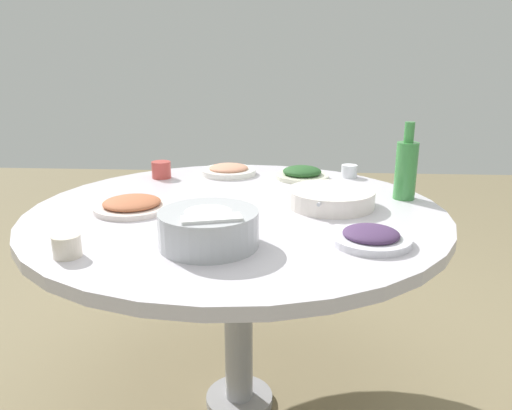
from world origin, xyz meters
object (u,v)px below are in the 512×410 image
Objects in this scene: dish_shrimp at (229,170)px; tea_cup_far at (67,246)px; rice_bowl at (209,228)px; tea_cup_side at (349,171)px; round_dining_table at (237,227)px; soup_bowl at (331,198)px; dish_greens at (302,174)px; dish_tofu_braise at (132,205)px; green_bottle at (406,168)px; dish_eggplant at (371,237)px; tea_cup_near at (161,170)px.

dish_shrimp is 0.98m from tea_cup_far.
rice_bowl is 4.02× the size of tea_cup_side.
soup_bowl reaches higher than round_dining_table.
rice_bowl reaches higher than dish_greens.
dish_shrimp reaches higher than dish_tofu_braise.
green_bottle reaches higher than dish_greens.
rice_bowl is 1.13× the size of dish_shrimp.
rice_bowl is at bearing 137.74° from soup_bowl.
green_bottle is at bearing -75.94° from round_dining_table.
dish_eggplant is 2.72× the size of tea_cup_near.
tea_cup_far reaches higher than dish_tofu_braise.
green_bottle is 3.86× the size of tea_cup_far.
dish_greens is at bearing 12.65° from dish_eggplant.
dish_eggplant is at bearing 157.48° from green_bottle.
rice_bowl reaches higher than soup_bowl.
soup_bowl is at bearing -118.73° from tea_cup_near.
green_bottle reaches higher than rice_bowl.
green_bottle is 0.98m from tea_cup_near.
dish_shrimp is (0.84, 0.05, -0.03)m from rice_bowl.
tea_cup_far is (-0.60, 0.96, -0.08)m from green_bottle.
rice_bowl is (-0.36, 0.04, 0.12)m from round_dining_table.
tea_cup_far reaches higher than round_dining_table.
soup_bowl is (0.03, -0.31, 0.10)m from round_dining_table.
round_dining_table is at bearing -80.98° from dish_tofu_braise.
soup_bowl is 0.45m from tea_cup_side.
tea_cup_side reaches higher than dish_eggplant.
rice_bowl is 0.53m from soup_bowl.
round_dining_table is 0.64m from tea_cup_side.
tea_cup_side is at bearing -91.93° from dish_shrimp.
rice_bowl reaches higher than round_dining_table.
dish_greens is 0.82× the size of green_bottle.
rice_bowl is 0.83m from dish_greens.
tea_cup_side reaches higher than dish_shrimp.
green_bottle is at bearing -77.78° from dish_tofu_braise.
round_dining_table is 0.33m from soup_bowl.
dish_shrimp is 0.51m from tea_cup_side.
dish_tofu_braise reaches higher than round_dining_table.
tea_cup_near is at bearing 22.97° from rice_bowl.
green_bottle is 3.43× the size of tea_cup_near.
tea_cup_near is at bearing 2.28° from dish_tofu_braise.
dish_tofu_braise is at bearing -5.78° from tea_cup_far.
tea_cup_near is 1.20× the size of tea_cup_side.
green_bottle reaches higher than dish_eggplant.
green_bottle is (0.11, -0.27, 0.08)m from soup_bowl.
tea_cup_far reaches higher than dish_shrimp.
soup_bowl is 0.77m from tea_cup_near.
dish_shrimp is at bearing -25.39° from dish_tofu_braise.
dish_eggplant is 1.04m from tea_cup_near.
rice_bowl is 1.23× the size of dish_eggplant.
tea_cup_side is (0.43, -0.11, -0.00)m from soup_bowl.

